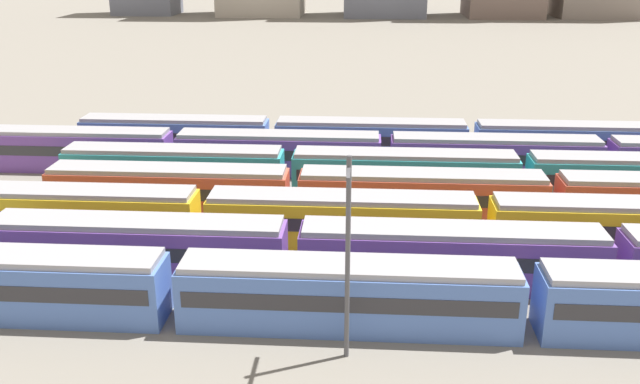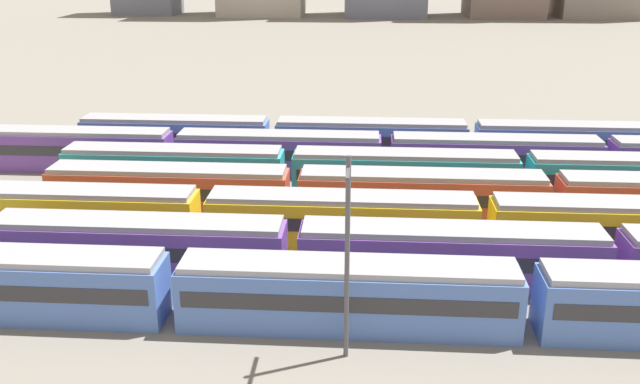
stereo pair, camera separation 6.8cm
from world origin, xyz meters
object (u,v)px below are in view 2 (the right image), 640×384
(train_track_5, at_px, (606,159))
(catenary_pole_0, at_px, (347,250))
(train_track_6, at_px, (574,143))
(train_track_1, at_px, (451,256))
(train_track_0, at_px, (529,300))
(train_track_4, at_px, (523,176))

(train_track_5, bearing_deg, catenary_pole_0, -126.60)
(train_track_6, bearing_deg, catenary_pole_0, -120.58)
(train_track_1, distance_m, catenary_pole_0, 10.74)
(train_track_1, relative_size, train_track_5, 0.50)
(train_track_1, bearing_deg, catenary_pole_0, -126.34)
(train_track_1, height_order, catenary_pole_0, catenary_pole_0)
(train_track_0, height_order, train_track_4, same)
(catenary_pole_0, bearing_deg, train_track_1, 53.66)
(train_track_4, height_order, catenary_pole_0, catenary_pole_0)
(train_track_6, distance_m, catenary_pole_0, 39.76)
(train_track_4, bearing_deg, train_track_1, -115.47)
(train_track_1, relative_size, train_track_6, 0.60)
(train_track_6, bearing_deg, train_track_0, -108.93)
(train_track_4, height_order, train_track_5, same)
(train_track_0, height_order, train_track_5, same)
(train_track_0, height_order, train_track_1, same)
(train_track_0, height_order, train_track_6, same)
(train_track_0, xyz_separation_m, train_track_4, (3.93, 20.80, 0.00))
(train_track_1, xyz_separation_m, train_track_4, (7.43, 15.60, 0.00))
(train_track_4, height_order, train_track_6, same)
(train_track_1, height_order, train_track_6, same)
(train_track_1, bearing_deg, train_track_0, -56.09)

